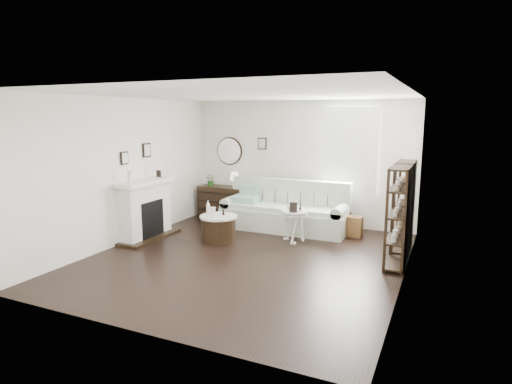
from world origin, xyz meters
The scene contains 18 objects.
room centered at (0.73, 2.70, 1.60)m, with size 5.50×5.50×5.50m.
fireplace centered at (-2.32, 0.30, 0.54)m, with size 0.50×1.40×1.84m.
shelf_unit_far centered at (2.33, 1.55, 0.80)m, with size 0.30×0.80×1.60m.
shelf_unit_near centered at (2.33, 0.65, 0.80)m, with size 0.30×0.80×1.60m.
sofa centered at (-0.08, 2.08, 0.34)m, with size 2.64×0.91×1.03m.
quilt centered at (-0.95, 1.95, 0.60)m, with size 0.55×0.45×0.14m, color #268C5A.
suitcase centered at (1.22, 2.09, 0.21)m, with size 0.62×0.21×0.41m, color brown.
dresser centered at (-1.81, 2.47, 0.37)m, with size 1.11×0.48×0.74m.
table_lamp centered at (-1.49, 2.47, 0.91)m, with size 0.22×0.22×0.36m, color beige, non-canonical shape.
potted_plant centered at (-2.09, 2.42, 0.87)m, with size 0.25×0.21×0.27m, color #215F1B.
drum_table centered at (-0.94, 0.72, 0.25)m, with size 0.71×0.71×0.50m.
pedestal_table centered at (0.42, 1.23, 0.56)m, with size 0.51×0.51×0.61m.
eiffel_drum centered at (-0.86, 0.77, 0.60)m, with size 0.12×0.12×0.21m, color black, non-canonical shape.
bottle_drum centered at (-1.11, 0.64, 0.64)m, with size 0.07×0.07×0.29m, color silver.
card_frame_drum centered at (-0.99, 0.54, 0.60)m, with size 0.15×0.01×0.20m, color silver.
eiffel_ped centered at (0.52, 1.26, 0.70)m, with size 0.10×0.10×0.18m, color black, non-canonical shape.
flask_ped centered at (0.33, 1.25, 0.73)m, with size 0.13×0.13×0.25m, color silver, non-canonical shape.
card_frame_ped centered at (0.44, 1.09, 0.70)m, with size 0.14×0.01×0.19m, color black.
Camera 1 is at (2.99, -6.21, 2.37)m, focal length 30.00 mm.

